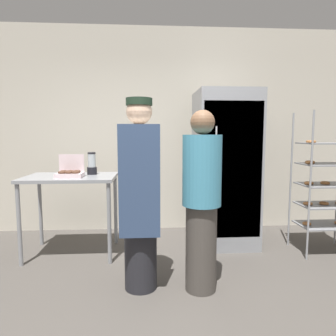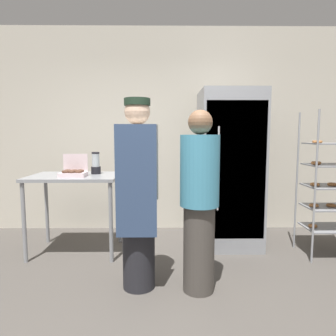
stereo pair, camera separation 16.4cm
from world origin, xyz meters
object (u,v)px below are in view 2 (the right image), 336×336
donut_box (73,172)px  person_customer (199,201)px  blender_pitcher (96,164)px  baking_rack (332,186)px  person_baker (138,192)px  refrigerator (229,169)px

donut_box → person_customer: 1.56m
person_customer → blender_pitcher: bearing=137.4°
baking_rack → person_customer: (-1.61, -0.79, 0.00)m
person_baker → person_customer: person_baker is taller
donut_box → refrigerator: bearing=11.2°
refrigerator → person_baker: (-1.04, -1.09, -0.08)m
refrigerator → blender_pitcher: (-1.64, -0.12, 0.07)m
baking_rack → refrigerator: bearing=161.5°
refrigerator → baking_rack: 1.17m
refrigerator → donut_box: size_ratio=6.76×
person_baker → refrigerator: bearing=46.4°
person_baker → donut_box: bearing=137.3°
refrigerator → person_baker: refrigerator is taller
baking_rack → blender_pitcher: 2.76m
blender_pitcher → person_customer: size_ratio=0.16×
donut_box → person_baker: person_baker is taller
person_customer → donut_box: bearing=149.1°
refrigerator → blender_pitcher: size_ratio=7.32×
donut_box → person_baker: size_ratio=0.17×
baking_rack → person_customer: 1.79m
baking_rack → person_customer: bearing=-153.8°
baking_rack → person_baker: person_baker is taller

